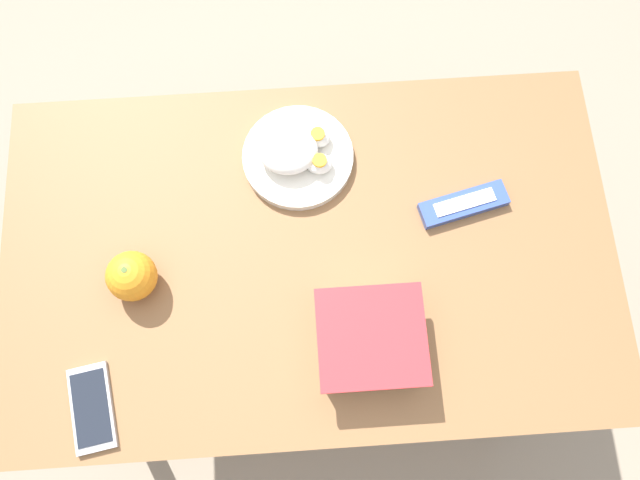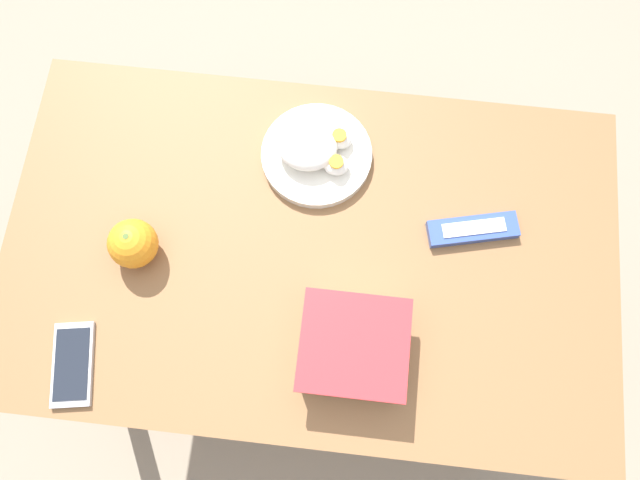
# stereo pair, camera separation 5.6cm
# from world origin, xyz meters

# --- Properties ---
(ground_plane) EXTENTS (10.00, 10.00, 0.00)m
(ground_plane) POSITION_xyz_m (0.00, 0.00, 0.00)
(ground_plane) COLOR gray
(table) EXTENTS (1.09, 0.66, 0.74)m
(table) POSITION_xyz_m (0.00, 0.00, 0.63)
(table) COLOR brown
(table) RESTS_ON ground_plane
(food_container) EXTENTS (0.17, 0.16, 0.08)m
(food_container) POSITION_xyz_m (-0.09, 0.17, 0.77)
(food_container) COLOR white
(food_container) RESTS_ON table
(orange_fruit) EXTENTS (0.09, 0.09, 0.09)m
(orange_fruit) POSITION_xyz_m (0.30, 0.03, 0.78)
(orange_fruit) COLOR orange
(orange_fruit) RESTS_ON table
(rice_plate) EXTENTS (0.20, 0.20, 0.06)m
(rice_plate) POSITION_xyz_m (0.01, -0.18, 0.76)
(rice_plate) COLOR silver
(rice_plate) RESTS_ON table
(candy_bar) EXTENTS (0.17, 0.08, 0.02)m
(candy_bar) POSITION_xyz_m (-0.28, -0.07, 0.75)
(candy_bar) COLOR #334C9E
(candy_bar) RESTS_ON table
(cell_phone) EXTENTS (0.09, 0.15, 0.01)m
(cell_phone) POSITION_xyz_m (0.37, 0.24, 0.74)
(cell_phone) COLOR #ADADB2
(cell_phone) RESTS_ON table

